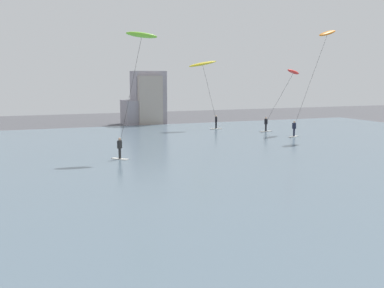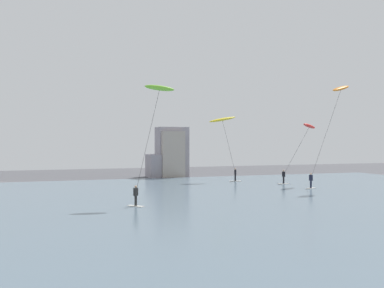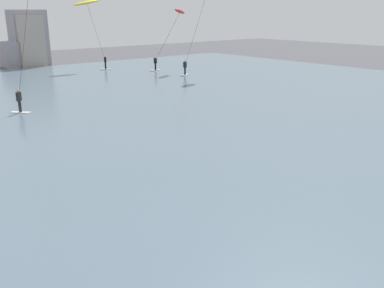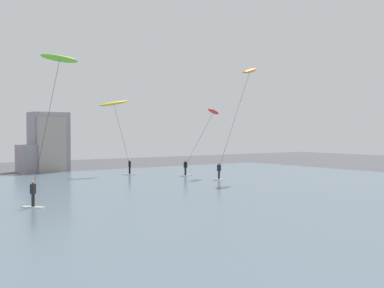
{
  "view_description": "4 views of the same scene",
  "coord_description": "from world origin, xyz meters",
  "px_view_note": "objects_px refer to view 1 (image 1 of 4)",
  "views": [
    {
      "loc": [
        -7.5,
        -3.4,
        6.37
      ],
      "look_at": [
        -0.93,
        12.54,
        3.96
      ],
      "focal_mm": 45.58,
      "sensor_mm": 36.0,
      "label": 1
    },
    {
      "loc": [
        -5.8,
        -2.31,
        5.35
      ],
      "look_at": [
        0.46,
        16.19,
        5.13
      ],
      "focal_mm": 42.46,
      "sensor_mm": 36.0,
      "label": 2
    },
    {
      "loc": [
        -7.97,
        2.98,
        6.8
      ],
      "look_at": [
        -0.82,
        11.45,
        3.31
      ],
      "focal_mm": 39.44,
      "sensor_mm": 36.0,
      "label": 3
    },
    {
      "loc": [
        -8.28,
        2.98,
        4.72
      ],
      "look_at": [
        -1.32,
        12.45,
        4.42
      ],
      "focal_mm": 45.36,
      "sensor_mm": 36.0,
      "label": 4
    }
  ],
  "objects_px": {
    "kitesurfer_lime": "(138,52)",
    "kitesurfer_orange": "(324,44)",
    "kitesurfer_yellow": "(204,68)",
    "kitesurfer_red": "(289,79)"
  },
  "relations": [
    {
      "from": "kitesurfer_lime",
      "to": "kitesurfer_yellow",
      "type": "relative_size",
      "value": 1.19
    },
    {
      "from": "kitesurfer_yellow",
      "to": "kitesurfer_orange",
      "type": "xyz_separation_m",
      "value": [
        7.74,
        -12.54,
        2.23
      ]
    },
    {
      "from": "kitesurfer_orange",
      "to": "kitesurfer_red",
      "type": "relative_size",
      "value": 1.54
    },
    {
      "from": "kitesurfer_lime",
      "to": "kitesurfer_red",
      "type": "bearing_deg",
      "value": 24.18
    },
    {
      "from": "kitesurfer_orange",
      "to": "kitesurfer_lime",
      "type": "bearing_deg",
      "value": -168.36
    },
    {
      "from": "kitesurfer_lime",
      "to": "kitesurfer_orange",
      "type": "bearing_deg",
      "value": 11.64
    },
    {
      "from": "kitesurfer_orange",
      "to": "kitesurfer_red",
      "type": "height_order",
      "value": "kitesurfer_orange"
    },
    {
      "from": "kitesurfer_orange",
      "to": "kitesurfer_red",
      "type": "xyz_separation_m",
      "value": [
        -0.86,
        4.64,
        -3.55
      ]
    },
    {
      "from": "kitesurfer_yellow",
      "to": "kitesurfer_red",
      "type": "distance_m",
      "value": 10.56
    },
    {
      "from": "kitesurfer_lime",
      "to": "kitesurfer_orange",
      "type": "relative_size",
      "value": 0.89
    }
  ]
}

